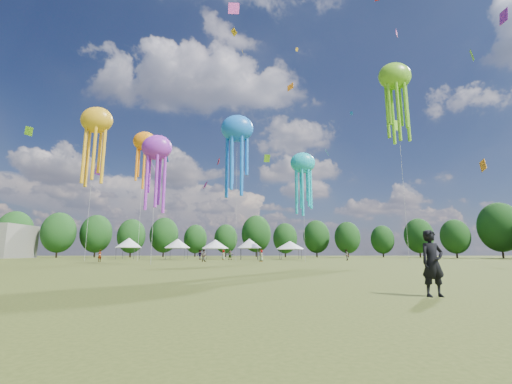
{
  "coord_description": "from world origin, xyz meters",
  "views": [
    {
      "loc": [
        2.71,
        -11.54,
        1.2
      ],
      "look_at": [
        3.21,
        15.0,
        6.0
      ],
      "focal_mm": 23.75,
      "sensor_mm": 36.0,
      "label": 1
    }
  ],
  "objects": [
    {
      "name": "ground",
      "position": [
        0.0,
        0.0,
        0.0
      ],
      "size": [
        300.0,
        300.0,
        0.0
      ],
      "primitive_type": "plane",
      "color": "#384416",
      "rests_on": "ground"
    },
    {
      "name": "observer_main",
      "position": [
        7.89,
        -1.87,
        0.93
      ],
      "size": [
        0.73,
        0.54,
        1.86
      ],
      "primitive_type": "imported",
      "rotation": [
        0.0,
        0.0,
        0.14
      ],
      "color": "black",
      "rests_on": "ground"
    },
    {
      "name": "spectator_near",
      "position": [
        -3.59,
        35.68,
        0.85
      ],
      "size": [
        0.97,
        0.85,
        1.69
      ],
      "primitive_type": "imported",
      "rotation": [
        0.0,
        0.0,
        2.86
      ],
      "color": "gray",
      "rests_on": "ground"
    },
    {
      "name": "spectators_far",
      "position": [
        0.02,
        47.74,
        0.88
      ],
      "size": [
        38.18,
        16.96,
        1.83
      ],
      "color": "gray",
      "rests_on": "ground"
    },
    {
      "name": "festival_tents",
      "position": [
        -4.97,
        56.43,
        3.01
      ],
      "size": [
        37.79,
        10.06,
        4.24
      ],
      "color": "#47474C",
      "rests_on": "ground"
    },
    {
      "name": "show_kites",
      "position": [
        0.2,
        38.61,
        19.68
      ],
      "size": [
        52.95,
        19.6,
        31.03
      ],
      "color": "orange",
      "rests_on": "ground"
    },
    {
      "name": "small_kites",
      "position": [
        -0.01,
        44.42,
        29.68
      ],
      "size": [
        70.56,
        56.93,
        39.31
      ],
      "color": "orange",
      "rests_on": "ground"
    },
    {
      "name": "treeline",
      "position": [
        -3.87,
        62.51,
        6.54
      ],
      "size": [
        201.57,
        95.24,
        13.43
      ],
      "color": "#38281C",
      "rests_on": "ground"
    }
  ]
}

